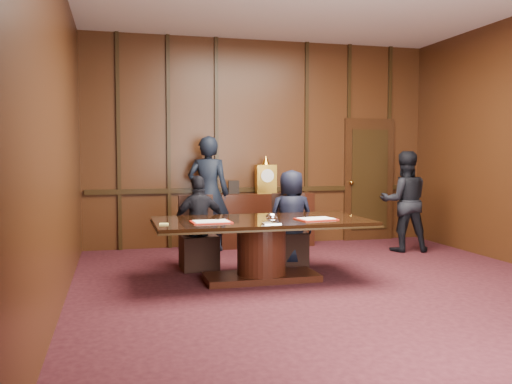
# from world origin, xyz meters

# --- Properties ---
(room) EXTENTS (7.00, 7.04, 3.50)m
(room) POSITION_xyz_m (0.07, 0.14, 1.72)
(room) COLOR black
(room) RESTS_ON ground
(sideboard) EXTENTS (1.60, 0.45, 1.54)m
(sideboard) POSITION_xyz_m (0.00, 3.26, 0.49)
(sideboard) COLOR black
(sideboard) RESTS_ON ground
(conference_table) EXTENTS (2.62, 1.32, 0.76)m
(conference_table) POSITION_xyz_m (-0.73, 0.85, 0.51)
(conference_table) COLOR black
(conference_table) RESTS_ON ground
(folder_left) EXTENTS (0.47, 0.35, 0.02)m
(folder_left) POSITION_xyz_m (-1.38, 0.70, 0.77)
(folder_left) COLOR red
(folder_left) RESTS_ON conference_table
(folder_right) EXTENTS (0.50, 0.39, 0.02)m
(folder_right) POSITION_xyz_m (-0.09, 0.64, 0.77)
(folder_right) COLOR red
(folder_right) RESTS_ON conference_table
(inkstand) EXTENTS (0.20, 0.14, 0.12)m
(inkstand) POSITION_xyz_m (-0.73, 0.40, 0.81)
(inkstand) COLOR white
(inkstand) RESTS_ON conference_table
(notepad) EXTENTS (0.11, 0.09, 0.01)m
(notepad) POSITION_xyz_m (-1.93, 0.64, 0.77)
(notepad) COLOR #FFF47C
(notepad) RESTS_ON conference_table
(chair_left) EXTENTS (0.50, 0.50, 0.99)m
(chair_left) POSITION_xyz_m (-1.38, 1.73, 0.29)
(chair_left) COLOR black
(chair_left) RESTS_ON ground
(chair_right) EXTENTS (0.56, 0.56, 0.99)m
(chair_right) POSITION_xyz_m (-0.07, 1.73, 0.29)
(chair_right) COLOR black
(chair_right) RESTS_ON ground
(signatory_left) EXTENTS (0.79, 0.42, 1.27)m
(signatory_left) POSITION_xyz_m (-1.38, 1.65, 0.64)
(signatory_left) COLOR black
(signatory_left) RESTS_ON ground
(signatory_right) EXTENTS (0.67, 0.44, 1.34)m
(signatory_right) POSITION_xyz_m (-0.08, 1.65, 0.67)
(signatory_right) COLOR black
(signatory_right) RESTS_ON ground
(witness_left) EXTENTS (0.79, 0.65, 1.85)m
(witness_left) POSITION_xyz_m (-1.01, 3.10, 0.93)
(witness_left) COLOR black
(witness_left) RESTS_ON ground
(witness_right) EXTENTS (0.91, 0.78, 1.61)m
(witness_right) POSITION_xyz_m (2.03, 2.24, 0.80)
(witness_right) COLOR black
(witness_right) RESTS_ON ground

